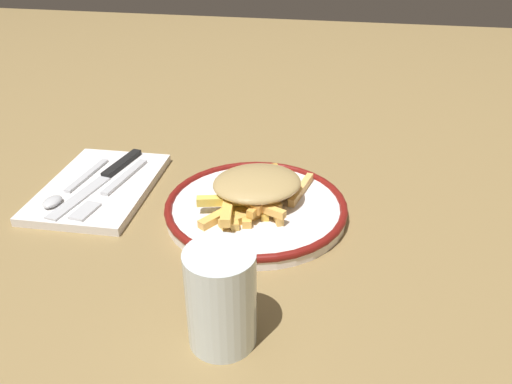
% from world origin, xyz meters
% --- Properties ---
extents(ground_plane, '(2.60, 2.60, 0.00)m').
position_xyz_m(ground_plane, '(0.00, 0.00, 0.00)').
color(ground_plane, olive).
extents(plate, '(0.24, 0.24, 0.02)m').
position_xyz_m(plate, '(0.00, 0.00, 0.01)').
color(plate, white).
rests_on(plate, ground_plane).
extents(fries_heap, '(0.16, 0.16, 0.04)m').
position_xyz_m(fries_heap, '(0.00, -0.00, 0.04)').
color(fries_heap, gold).
rests_on(fries_heap, plate).
extents(napkin, '(0.15, 0.22, 0.01)m').
position_xyz_m(napkin, '(0.24, -0.02, 0.01)').
color(napkin, white).
rests_on(napkin, ground_plane).
extents(fork, '(0.04, 0.18, 0.01)m').
position_xyz_m(fork, '(0.21, -0.01, 0.01)').
color(fork, silver).
rests_on(fork, napkin).
extents(knife, '(0.05, 0.21, 0.01)m').
position_xyz_m(knife, '(0.23, -0.04, 0.02)').
color(knife, black).
rests_on(knife, napkin).
extents(spoon, '(0.03, 0.15, 0.01)m').
position_xyz_m(spoon, '(0.27, 0.01, 0.02)').
color(spoon, silver).
rests_on(spoon, napkin).
extents(water_glass, '(0.07, 0.07, 0.10)m').
position_xyz_m(water_glass, '(-0.01, 0.22, 0.05)').
color(water_glass, silver).
rests_on(water_glass, ground_plane).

